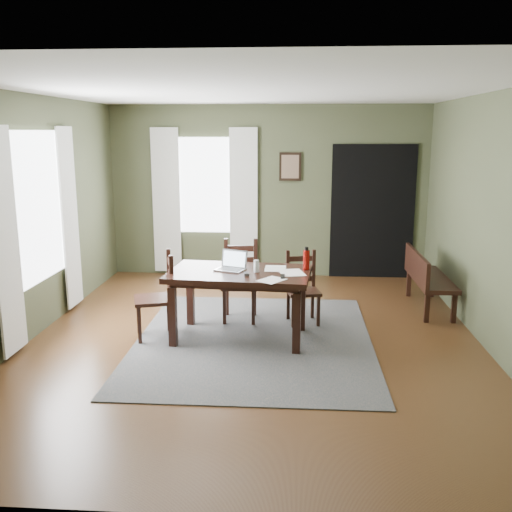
# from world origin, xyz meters

# --- Properties ---
(ground) EXTENTS (5.00, 6.00, 0.01)m
(ground) POSITION_xyz_m (0.00, 0.00, -0.01)
(ground) COLOR #492C16
(room_shell) EXTENTS (5.02, 6.02, 2.71)m
(room_shell) POSITION_xyz_m (0.00, 0.00, 1.80)
(room_shell) COLOR #454B31
(room_shell) RESTS_ON ground
(rug) EXTENTS (2.60, 3.20, 0.01)m
(rug) POSITION_xyz_m (0.00, 0.00, 0.01)
(rug) COLOR #3F3F3F
(rug) RESTS_ON ground
(dining_table) EXTENTS (1.61, 1.05, 0.77)m
(dining_table) POSITION_xyz_m (-0.16, 0.05, 0.69)
(dining_table) COLOR black
(dining_table) RESTS_ON rug
(chair_end) EXTENTS (0.53, 0.53, 0.97)m
(chair_end) POSITION_xyz_m (-1.08, 0.02, 0.48)
(chair_end) COLOR black
(chair_end) RESTS_ON rug
(chair_back_left) EXTENTS (0.44, 0.44, 0.98)m
(chair_back_left) POSITION_xyz_m (-0.23, 0.72, 0.48)
(chair_back_left) COLOR black
(chair_back_left) RESTS_ON rug
(chair_back_right) EXTENTS (0.45, 0.45, 0.87)m
(chair_back_right) POSITION_xyz_m (0.54, 0.66, 0.43)
(chair_back_right) COLOR black
(chair_back_right) RESTS_ON rug
(bench) EXTENTS (0.43, 1.33, 0.75)m
(bench) POSITION_xyz_m (2.15, 1.33, 0.45)
(bench) COLOR black
(bench) RESTS_ON ground
(laptop) EXTENTS (0.37, 0.34, 0.21)m
(laptop) POSITION_xyz_m (-0.26, 0.12, 0.84)
(laptop) COLOR #B7B7BC
(laptop) RESTS_ON dining_table
(computer_mouse) EXTENTS (0.06, 0.09, 0.03)m
(computer_mouse) POSITION_xyz_m (-0.07, -0.14, 0.80)
(computer_mouse) COLOR #3F3F42
(computer_mouse) RESTS_ON dining_table
(tv_remote) EXTENTS (0.05, 0.16, 0.02)m
(tv_remote) POSITION_xyz_m (0.32, -0.19, 0.79)
(tv_remote) COLOR black
(tv_remote) RESTS_ON dining_table
(drinking_glass) EXTENTS (0.08, 0.08, 0.13)m
(drinking_glass) POSITION_xyz_m (0.02, 0.02, 0.85)
(drinking_glass) COLOR silver
(drinking_glass) RESTS_ON dining_table
(water_bottle) EXTENTS (0.08, 0.08, 0.25)m
(water_bottle) POSITION_xyz_m (0.57, 0.18, 0.90)
(water_bottle) COLOR maroon
(water_bottle) RESTS_ON dining_table
(paper_b) EXTENTS (0.34, 0.35, 0.00)m
(paper_b) POSITION_xyz_m (0.21, -0.32, 0.78)
(paper_b) COLOR white
(paper_b) RESTS_ON dining_table
(paper_c) EXTENTS (0.23, 0.30, 0.00)m
(paper_c) POSITION_xyz_m (0.22, 0.19, 0.78)
(paper_c) COLOR white
(paper_c) RESTS_ON dining_table
(paper_d) EXTENTS (0.33, 0.38, 0.00)m
(paper_d) POSITION_xyz_m (0.41, 0.01, 0.78)
(paper_d) COLOR white
(paper_d) RESTS_ON dining_table
(window_left) EXTENTS (0.01, 1.30, 1.70)m
(window_left) POSITION_xyz_m (-2.47, 0.20, 1.45)
(window_left) COLOR white
(window_left) RESTS_ON ground
(window_back) EXTENTS (1.00, 0.01, 1.50)m
(window_back) POSITION_xyz_m (-1.00, 2.97, 1.45)
(window_back) COLOR white
(window_back) RESTS_ON ground
(curtain_left_near) EXTENTS (0.03, 0.48, 2.30)m
(curtain_left_near) POSITION_xyz_m (-2.44, -0.62, 1.20)
(curtain_left_near) COLOR silver
(curtain_left_near) RESTS_ON ground
(curtain_left_far) EXTENTS (0.03, 0.48, 2.30)m
(curtain_left_far) POSITION_xyz_m (-2.44, 1.02, 1.20)
(curtain_left_far) COLOR silver
(curtain_left_far) RESTS_ON ground
(curtain_back_left) EXTENTS (0.44, 0.03, 2.30)m
(curtain_back_left) POSITION_xyz_m (-1.62, 2.94, 1.20)
(curtain_back_left) COLOR silver
(curtain_back_left) RESTS_ON ground
(curtain_back_right) EXTENTS (0.44, 0.03, 2.30)m
(curtain_back_right) POSITION_xyz_m (-0.38, 2.94, 1.20)
(curtain_back_right) COLOR silver
(curtain_back_right) RESTS_ON ground
(framed_picture) EXTENTS (0.34, 0.03, 0.44)m
(framed_picture) POSITION_xyz_m (0.35, 2.97, 1.75)
(framed_picture) COLOR black
(framed_picture) RESTS_ON ground
(doorway_back) EXTENTS (1.30, 0.03, 2.10)m
(doorway_back) POSITION_xyz_m (1.65, 2.97, 1.05)
(doorway_back) COLOR black
(doorway_back) RESTS_ON ground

